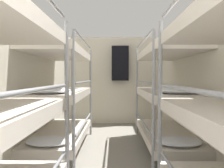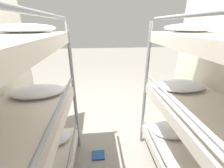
{
  "view_description": "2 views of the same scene",
  "coord_description": "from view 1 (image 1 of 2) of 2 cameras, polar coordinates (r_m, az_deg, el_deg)",
  "views": [
    {
      "loc": [
        0.01,
        0.27,
        1.24
      ],
      "look_at": [
        -0.03,
        3.71,
        1.12
      ],
      "focal_mm": 32.0,
      "sensor_mm": 36.0,
      "label": 1
    },
    {
      "loc": [
        0.17,
        2.46,
        1.78
      ],
      "look_at": [
        -0.04,
        0.36,
        0.94
      ],
      "focal_mm": 24.0,
      "sensor_mm": 36.0,
      "label": 2
    }
  ],
  "objects": [
    {
      "name": "wall_right",
      "position": [
        2.84,
        27.57,
        -0.06
      ],
      "size": [
        0.06,
        5.72,
        2.3
      ],
      "color": "beige",
      "rests_on": "ground_plane"
    },
    {
      "name": "hanging_coat",
      "position": [
        5.22,
        2.34,
        5.93
      ],
      "size": [
        0.44,
        0.12,
        0.9
      ],
      "color": "black"
    },
    {
      "name": "bunk_stack_left_far",
      "position": [
        3.41,
        -14.41,
        -2.64
      ],
      "size": [
        0.79,
        1.86,
        1.86
      ],
      "color": "gray",
      "rests_on": "ground_plane"
    },
    {
      "name": "wall_back",
      "position": [
        5.36,
        0.51,
        1.01
      ],
      "size": [
        2.65,
        0.06,
        2.3
      ],
      "color": "beige",
      "rests_on": "ground_plane"
    },
    {
      "name": "wall_left",
      "position": [
        2.85,
        -26.67,
        -0.04
      ],
      "size": [
        0.06,
        5.72,
        2.3
      ],
      "color": "beige",
      "rests_on": "ground_plane"
    },
    {
      "name": "bunk_stack_right_far",
      "position": [
        3.4,
        15.34,
        -2.65
      ],
      "size": [
        0.79,
        1.86,
        1.86
      ],
      "color": "gray",
      "rests_on": "ground_plane"
    }
  ]
}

